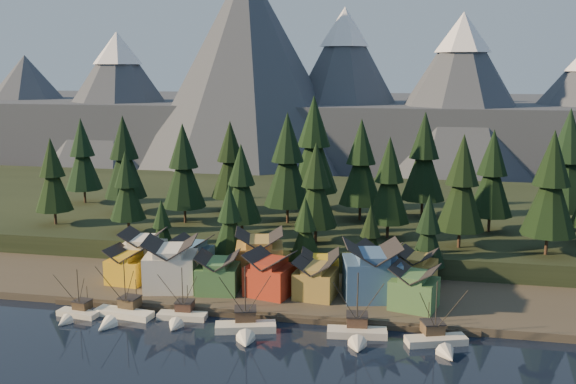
% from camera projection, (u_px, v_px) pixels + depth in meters
% --- Properties ---
extents(ground, '(500.00, 500.00, 0.00)m').
position_uv_depth(ground, '(232.00, 354.00, 103.28)').
color(ground, black).
rests_on(ground, ground).
extents(shore_strip, '(400.00, 50.00, 1.50)m').
position_uv_depth(shore_strip, '(283.00, 273.00, 141.64)').
color(shore_strip, '#3E382D').
rests_on(shore_strip, ground).
extents(hillside, '(420.00, 100.00, 6.00)m').
position_uv_depth(hillside, '(318.00, 214.00, 189.34)').
color(hillside, black).
rests_on(hillside, ground).
extents(dock, '(80.00, 4.00, 1.00)m').
position_uv_depth(dock, '(257.00, 313.00, 119.07)').
color(dock, '#463E32').
rests_on(dock, ground).
extents(mountain_ridge, '(560.00, 190.00, 90.00)m').
position_uv_depth(mountain_ridge, '(349.00, 109.00, 304.73)').
color(mountain_ridge, '#474E5B').
rests_on(mountain_ridge, ground).
extents(boat_0, '(8.27, 8.81, 9.93)m').
position_uv_depth(boat_0, '(74.00, 308.00, 117.89)').
color(boat_0, beige).
rests_on(boat_0, ground).
extents(boat_1, '(11.77, 12.57, 11.84)m').
position_uv_depth(boat_1, '(120.00, 308.00, 117.30)').
color(boat_1, white).
rests_on(boat_1, ground).
extents(boat_2, '(9.35, 10.10, 10.73)m').
position_uv_depth(boat_2, '(180.00, 310.00, 116.44)').
color(boat_2, beige).
rests_on(boat_2, ground).
extents(boat_3, '(11.40, 11.96, 12.87)m').
position_uv_depth(boat_3, '(245.00, 320.00, 110.83)').
color(boat_3, silver).
rests_on(boat_3, ground).
extents(boat_5, '(10.78, 11.54, 12.47)m').
position_uv_depth(boat_5, '(357.00, 326.00, 108.58)').
color(boat_5, beige).
rests_on(boat_5, ground).
extents(boat_6, '(10.91, 11.39, 11.93)m').
position_uv_depth(boat_6, '(439.00, 334.00, 105.54)').
color(boat_6, beige).
rests_on(boat_6, ground).
extents(house_front_0, '(8.09, 7.72, 7.42)m').
position_uv_depth(house_front_0, '(127.00, 264.00, 132.54)').
color(house_front_0, gold).
rests_on(house_front_0, shore_strip).
extents(house_front_1, '(11.74, 11.43, 10.32)m').
position_uv_depth(house_front_1, '(171.00, 263.00, 128.57)').
color(house_front_1, silver).
rests_on(house_front_1, shore_strip).
extents(house_front_2, '(8.89, 8.95, 7.83)m').
position_uv_depth(house_front_2, '(218.00, 272.00, 127.07)').
color(house_front_2, '#41733E').
rests_on(house_front_2, shore_strip).
extents(house_front_3, '(10.10, 9.82, 8.52)m').
position_uv_depth(house_front_3, '(270.00, 273.00, 125.34)').
color(house_front_3, '#A12C19').
rests_on(house_front_3, shore_strip).
extents(house_front_4, '(8.37, 8.90, 7.71)m').
position_uv_depth(house_front_4, '(316.00, 277.00, 124.10)').
color(house_front_4, olive).
rests_on(house_front_4, shore_strip).
extents(house_front_5, '(12.34, 11.62, 11.04)m').
position_uv_depth(house_front_5, '(372.00, 269.00, 123.15)').
color(house_front_5, '#385984').
rests_on(house_front_5, shore_strip).
extents(house_front_6, '(9.78, 9.46, 8.10)m').
position_uv_depth(house_front_6, '(414.00, 286.00, 118.29)').
color(house_front_6, '#416E3B').
rests_on(house_front_6, shore_strip).
extents(house_back_0, '(9.39, 9.08, 9.42)m').
position_uv_depth(house_back_0, '(144.00, 251.00, 138.73)').
color(house_back_0, white).
rests_on(house_back_0, shore_strip).
extents(house_back_1, '(7.88, 7.96, 8.24)m').
position_uv_depth(house_back_1, '(193.00, 255.00, 137.64)').
color(house_back_1, '#3D6892').
rests_on(house_back_1, shore_strip).
extents(house_back_2, '(11.56, 10.97, 10.37)m').
position_uv_depth(house_back_2, '(259.00, 254.00, 134.85)').
color(house_back_2, '#AF893E').
rests_on(house_back_2, shore_strip).
extents(house_back_3, '(8.32, 7.61, 7.63)m').
position_uv_depth(house_back_3, '(320.00, 268.00, 129.60)').
color(house_back_3, gold).
rests_on(house_back_3, shore_strip).
extents(house_back_4, '(9.91, 9.66, 9.00)m').
position_uv_depth(house_back_4, '(378.00, 265.00, 129.31)').
color(house_back_4, beige).
rests_on(house_back_4, shore_strip).
extents(house_back_5, '(8.63, 8.70, 7.99)m').
position_uv_depth(house_back_5, '(417.00, 268.00, 129.09)').
color(house_back_5, '#AA8B3C').
rests_on(house_back_5, shore_strip).
extents(tree_hill_0, '(9.56, 9.56, 22.28)m').
position_uv_depth(tree_hill_0, '(53.00, 177.00, 161.91)').
color(tree_hill_0, '#332319').
rests_on(tree_hill_0, hillside).
extents(tree_hill_1, '(11.54, 11.54, 26.89)m').
position_uv_depth(tree_hill_1, '(124.00, 160.00, 174.50)').
color(tree_hill_1, '#332319').
rests_on(tree_hill_1, hillside).
extents(tree_hill_2, '(8.68, 8.68, 20.21)m').
position_uv_depth(tree_hill_2, '(127.00, 188.00, 154.01)').
color(tree_hill_2, '#332319').
rests_on(tree_hill_2, hillside).
extents(tree_hill_3, '(11.07, 11.07, 25.79)m').
position_uv_depth(tree_hill_3, '(184.00, 169.00, 163.04)').
color(tree_hill_3, '#332319').
rests_on(tree_hill_3, hillside).
extents(tree_hill_4, '(10.88, 10.88, 25.34)m').
position_uv_depth(tree_hill_4, '(231.00, 162.00, 175.97)').
color(tree_hill_4, '#332319').
rests_on(tree_hill_4, hillside).
extents(tree_hill_5, '(9.51, 9.51, 22.15)m').
position_uv_depth(tree_hill_5, '(241.00, 186.00, 150.30)').
color(tree_hill_5, '#332319').
rests_on(tree_hill_5, hillside).
extents(tree_hill_6, '(12.25, 12.25, 28.53)m').
position_uv_depth(tree_hill_6, '(288.00, 163.00, 162.52)').
color(tree_hill_6, '#332319').
rests_on(tree_hill_6, hillside).
extents(tree_hill_7, '(9.96, 9.96, 23.20)m').
position_uv_depth(tree_hill_7, '(316.00, 188.00, 144.77)').
color(tree_hill_7, '#332319').
rests_on(tree_hill_7, hillside).
extents(tree_hill_8, '(11.47, 11.47, 26.73)m').
position_uv_depth(tree_hill_8, '(361.00, 165.00, 165.95)').
color(tree_hill_8, '#332319').
rests_on(tree_hill_8, hillside).
extents(tree_hill_9, '(10.31, 10.31, 24.02)m').
position_uv_depth(tree_hill_9, '(389.00, 183.00, 148.32)').
color(tree_hill_9, '#332319').
rests_on(tree_hill_9, hillside).
extents(tree_hill_10, '(12.10, 12.10, 28.19)m').
position_uv_depth(tree_hill_10, '(424.00, 160.00, 170.40)').
color(tree_hill_10, '#332319').
rests_on(tree_hill_10, hillside).
extents(tree_hill_11, '(10.91, 10.91, 25.41)m').
position_uv_depth(tree_hill_11, '(462.00, 186.00, 140.26)').
color(tree_hill_11, '#332319').
rests_on(tree_hill_11, hillside).
extents(tree_hill_12, '(10.77, 10.77, 25.08)m').
position_uv_depth(tree_hill_12, '(492.00, 176.00, 154.14)').
color(tree_hill_12, '#332319').
rests_on(tree_hill_12, hillside).
extents(tree_hill_13, '(11.51, 11.51, 26.82)m').
position_uv_depth(tree_hill_13, '(551.00, 187.00, 134.70)').
color(tree_hill_13, '#332319').
rests_on(tree_hill_13, hillside).
extents(tree_hill_14, '(12.89, 12.89, 30.02)m').
position_uv_depth(tree_hill_14, '(567.00, 164.00, 155.91)').
color(tree_hill_14, '#332319').
rests_on(tree_hill_14, hillside).
extents(tree_hill_15, '(13.78, 13.78, 32.10)m').
position_uv_depth(tree_hill_15, '(314.00, 148.00, 177.74)').
color(tree_hill_15, '#332319').
rests_on(tree_hill_15, hillside).
extents(tree_hill_16, '(10.78, 10.78, 25.11)m').
position_uv_depth(tree_hill_16, '(83.00, 157.00, 187.81)').
color(tree_hill_16, '#332319').
rests_on(tree_hill_16, hillside).
extents(tree_shore_0, '(6.34, 6.34, 14.77)m').
position_uv_depth(tree_shore_0, '(162.00, 228.00, 145.40)').
color(tree_shore_0, '#332319').
rests_on(tree_shore_0, shore_strip).
extents(tree_shore_1, '(8.08, 8.08, 18.82)m').
position_uv_depth(tree_shore_1, '(230.00, 222.00, 141.87)').
color(tree_shore_1, '#332319').
rests_on(tree_shore_1, shore_strip).
extents(tree_shore_2, '(7.15, 7.15, 16.66)m').
position_uv_depth(tree_shore_2, '(305.00, 231.00, 138.80)').
color(tree_shore_2, '#332319').
rests_on(tree_shore_2, shore_strip).
extents(tree_shore_3, '(6.63, 6.63, 15.46)m').
position_uv_depth(tree_shore_3, '(370.00, 237.00, 136.21)').
color(tree_shore_3, '#332319').
rests_on(tree_shore_3, shore_strip).
extents(tree_shore_4, '(7.85, 7.85, 18.29)m').
position_uv_depth(tree_shore_4, '(428.00, 233.00, 133.59)').
color(tree_shore_4, '#332319').
rests_on(tree_shore_4, shore_strip).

